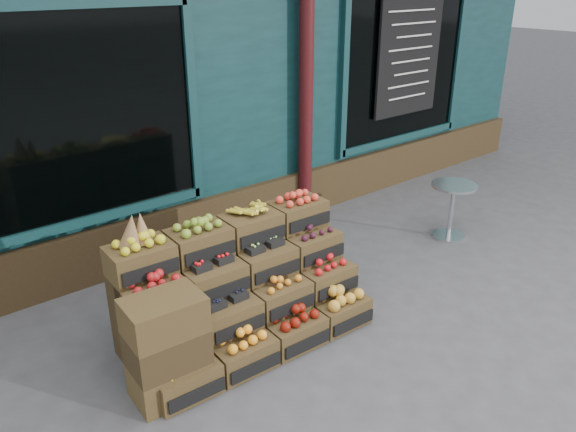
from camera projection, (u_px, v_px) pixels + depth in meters
ground at (350, 314)px, 5.42m from camera, size 60.00×60.00×0.00m
shop_facade at (104, 20)px, 8.08m from camera, size 12.00×6.24×4.80m
crate_display at (241, 293)px, 4.98m from camera, size 2.16×1.13×1.32m
spare_crates at (167, 348)px, 4.23m from camera, size 0.60×0.43×0.86m
bistro_table at (452, 205)px, 6.83m from camera, size 0.55×0.55×0.69m
shopkeeper at (85, 172)px, 6.05m from camera, size 0.79×0.55×2.10m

